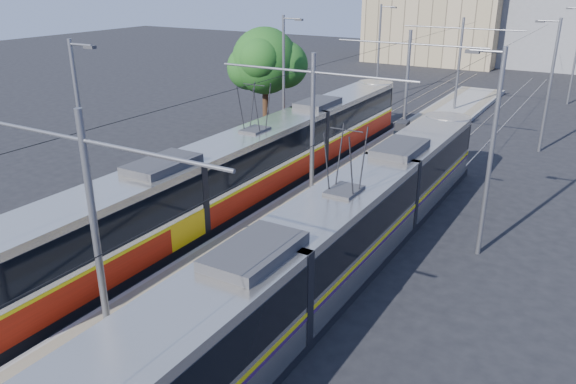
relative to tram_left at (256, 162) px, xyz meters
The scene contains 13 objects.
ground 9.72m from the tram_left, 67.91° to the right, with size 160.00×160.00×0.00m, color black.
platform 9.03m from the tram_left, 66.12° to the left, with size 4.00×50.00×0.30m, color gray.
tactile_strip_left 8.53m from the tram_left, 75.19° to the left, with size 0.70×50.00×0.01m, color gray.
tactile_strip_right 9.67m from the tram_left, 58.15° to the left, with size 0.70×50.00×0.01m, color gray.
rails 9.05m from the tram_left, 66.12° to the left, with size 8.71×70.00×0.03m.
track_arrow 11.99m from the tram_left, 90.00° to the right, with size 1.20×5.00×0.01m, color silver.
tram_left is the anchor object (origin of this frame).
tram_right 8.89m from the tram_left, 35.90° to the right, with size 2.43×27.63×5.50m.
catenary 6.99m from the tram_left, 55.74° to the left, with size 9.20×70.00×7.00m.
street_lamps 12.89m from the tram_left, 73.47° to the left, with size 15.18×38.22×8.00m.
shelter 8.90m from the tram_left, 57.76° to the left, with size 0.82×1.18×2.44m.
tree 12.48m from the tram_left, 118.90° to the left, with size 4.91×4.54×7.13m.
building_left 51.76m from the tram_left, 97.13° to the left, with size 16.32×12.24×13.19m.
Camera 1 is at (11.16, -12.87, 10.30)m, focal length 35.00 mm.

